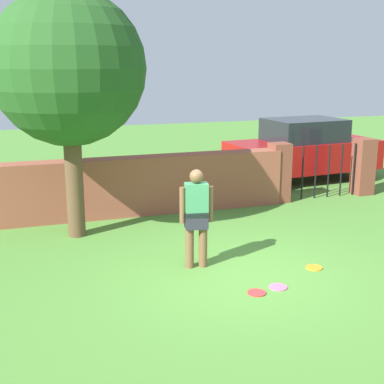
{
  "coord_description": "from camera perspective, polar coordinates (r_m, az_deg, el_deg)",
  "views": [
    {
      "loc": [
        -3.13,
        -7.19,
        3.28
      ],
      "look_at": [
        -0.26,
        1.52,
        1.0
      ],
      "focal_mm": 49.8,
      "sensor_mm": 36.0,
      "label": 1
    }
  ],
  "objects": [
    {
      "name": "ground_plane",
      "position": [
        8.5,
        4.94,
        -8.8
      ],
      "size": [
        40.0,
        40.0,
        0.0
      ],
      "primitive_type": "plane",
      "color": "#4C8433"
    },
    {
      "name": "frisbee_orange",
      "position": [
        8.93,
        12.94,
        -7.9
      ],
      "size": [
        0.27,
        0.27,
        0.02
      ],
      "primitive_type": "cylinder",
      "color": "orange",
      "rests_on": "ground"
    },
    {
      "name": "car",
      "position": [
        15.05,
        11.82,
        4.42
      ],
      "size": [
        4.33,
        2.2,
        1.72
      ],
      "rotation": [
        0.0,
        0.0,
        0.09
      ],
      "color": "#A51111",
      "rests_on": "ground"
    },
    {
      "name": "fence_gate",
      "position": [
        13.28,
        13.78,
        2.35
      ],
      "size": [
        2.77,
        0.44,
        1.4
      ],
      "color": "brown",
      "rests_on": "ground"
    },
    {
      "name": "frisbee_red",
      "position": [
        7.88,
        6.94,
        -10.66
      ],
      "size": [
        0.27,
        0.27,
        0.02
      ],
      "primitive_type": "cylinder",
      "color": "red",
      "rests_on": "ground"
    },
    {
      "name": "frisbee_pink",
      "position": [
        8.11,
        9.2,
        -10.02
      ],
      "size": [
        0.27,
        0.27,
        0.02
      ],
      "primitive_type": "cylinder",
      "color": "pink",
      "rests_on": "ground"
    },
    {
      "name": "person",
      "position": [
        8.48,
        0.47,
        -2.36
      ],
      "size": [
        0.53,
        0.27,
        1.62
      ],
      "rotation": [
        0.0,
        0.0,
        -0.16
      ],
      "color": "brown",
      "rests_on": "ground"
    },
    {
      "name": "brick_wall",
      "position": [
        11.44,
        -9.57,
        0.39
      ],
      "size": [
        8.13,
        0.5,
        1.27
      ],
      "primitive_type": "cube",
      "color": "brown",
      "rests_on": "ground"
    },
    {
      "name": "tree",
      "position": [
        9.98,
        -13.11,
        12.68
      ],
      "size": [
        2.79,
        2.79,
        4.54
      ],
      "color": "brown",
      "rests_on": "ground"
    }
  ]
}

